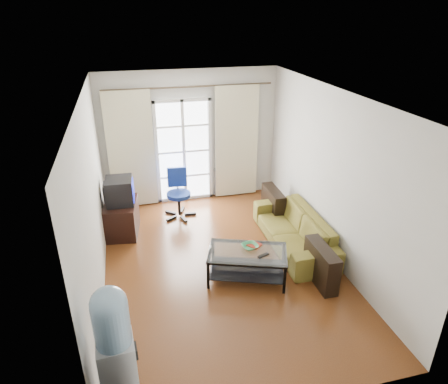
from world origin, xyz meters
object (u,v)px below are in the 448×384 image
object	(u,v)px
task_chair	(179,203)
water_cooler	(117,358)
tv_stand	(122,218)
crt_tv	(118,191)
coffee_table	(247,261)
sofa	(294,230)

from	to	relation	value
task_chair	water_cooler	world-z (taller)	water_cooler
tv_stand	task_chair	size ratio (longest dim) A/B	0.86
tv_stand	crt_tv	world-z (taller)	crt_tv
coffee_table	water_cooler	distance (m)	2.73
coffee_table	task_chair	xyz separation A→B (m)	(-0.70, 2.25, -0.02)
crt_tv	sofa	bearing A→B (deg)	-19.47
crt_tv	tv_stand	bearing A→B (deg)	-92.13
sofa	coffee_table	distance (m)	1.26
task_chair	water_cooler	distance (m)	4.37
tv_stand	water_cooler	size ratio (longest dim) A/B	0.50
sofa	water_cooler	bearing A→B (deg)	-47.51
sofa	task_chair	size ratio (longest dim) A/B	2.16
sofa	water_cooler	size ratio (longest dim) A/B	1.26
sofa	water_cooler	world-z (taller)	water_cooler
task_chair	water_cooler	size ratio (longest dim) A/B	0.58
coffee_table	tv_stand	size ratio (longest dim) A/B	1.60
tv_stand	task_chair	distance (m)	1.17
sofa	crt_tv	size ratio (longest dim) A/B	3.91
sofa	coffee_table	world-z (taller)	sofa
coffee_table	crt_tv	size ratio (longest dim) A/B	2.49
crt_tv	water_cooler	bearing A→B (deg)	-87.93
coffee_table	crt_tv	bearing A→B (deg)	133.98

